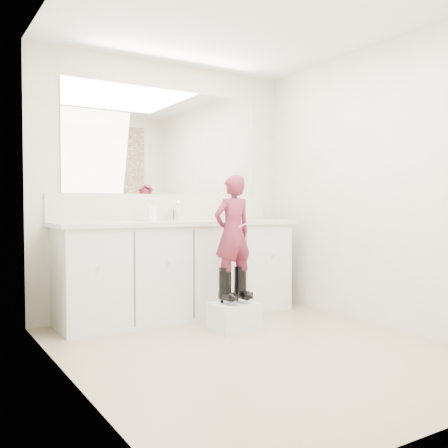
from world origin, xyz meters
TOP-DOWN VIEW (x-y plane):
  - floor at (0.00, 0.00)m, footprint 3.00×3.00m
  - ceiling at (0.00, 0.00)m, footprint 3.00×3.00m
  - wall_back at (0.00, 1.50)m, footprint 2.60×0.00m
  - wall_left at (-1.30, 0.00)m, footprint 0.00×3.00m
  - wall_right at (1.30, 0.00)m, footprint 0.00×3.00m
  - vanity_cabinet at (0.00, 1.23)m, footprint 2.20×0.55m
  - countertop at (0.00, 1.21)m, footprint 2.28×0.58m
  - backsplash at (0.00, 1.49)m, footprint 2.28×0.03m
  - mirror at (0.00, 1.49)m, footprint 2.00×0.02m
  - faucet at (0.00, 1.38)m, footprint 0.08×0.08m
  - cup at (0.55, 1.30)m, footprint 0.11×0.11m
  - soap_bottle at (-0.28, 1.26)m, footprint 0.12×0.12m
  - step_stool at (0.16, 0.55)m, footprint 0.37×0.31m
  - boot_left at (0.08, 0.57)m, footprint 0.12×0.20m
  - boot_right at (0.23, 0.57)m, footprint 0.12×0.20m
  - toddler at (0.16, 0.57)m, footprint 0.36×0.24m
  - toothbrush at (0.23, 0.49)m, footprint 0.14×0.02m

SIDE VIEW (x-z plane):
  - floor at x=0.00m, z-range 0.00..0.00m
  - step_stool at x=0.16m, z-range 0.00..0.23m
  - boot_left at x=0.08m, z-range 0.23..0.52m
  - boot_right at x=0.23m, z-range 0.23..0.52m
  - vanity_cabinet at x=0.00m, z-range 0.00..0.85m
  - toddler at x=0.16m, z-range 0.33..1.28m
  - countertop at x=0.00m, z-range 0.85..0.89m
  - toothbrush at x=0.23m, z-range 0.85..0.91m
  - cup at x=0.55m, z-range 0.89..0.97m
  - faucet at x=0.00m, z-range 0.89..0.99m
  - soap_bottle at x=-0.28m, z-range 0.89..1.09m
  - backsplash at x=0.00m, z-range 0.89..1.14m
  - wall_back at x=0.00m, z-range -0.10..2.50m
  - wall_left at x=-1.30m, z-range -0.30..2.70m
  - wall_right at x=1.30m, z-range -0.30..2.70m
  - mirror at x=0.00m, z-range 1.14..2.14m
  - ceiling at x=0.00m, z-range 2.40..2.40m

